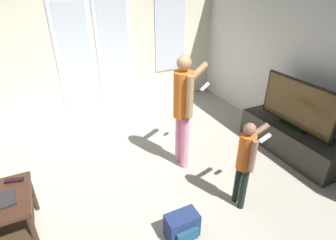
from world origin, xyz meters
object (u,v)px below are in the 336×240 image
flat_screen_tv (298,105)px  person_adult (184,104)px  tv_stand (289,140)px  person_child (246,158)px  backpack (182,226)px  tv_remote_black (14,180)px

flat_screen_tv → person_adult: person_adult is taller
tv_stand → person_child: 1.49m
backpack → tv_remote_black: (-1.41, 0.94, 0.39)m
person_adult → person_child: size_ratio=1.45×
person_adult → tv_remote_black: person_adult is taller
flat_screen_tv → person_child: size_ratio=1.09×
person_adult → person_child: bearing=-77.0°
tv_remote_black → flat_screen_tv: bearing=7.1°
tv_stand → person_adult: size_ratio=1.01×
person_adult → person_child: person_adult is taller
person_adult → backpack: size_ratio=4.70×
person_child → backpack: (-0.79, -0.09, -0.50)m
tv_stand → backpack: (-2.12, -0.61, -0.08)m
person_child → tv_remote_black: bearing=159.1°
person_child → tv_remote_black: 2.36m
flat_screen_tv → backpack: size_ratio=3.56×
person_adult → backpack: 1.43m
tv_stand → person_child: person_child is taller
flat_screen_tv → person_adult: 1.61m
tv_remote_black → person_child: bearing=-8.5°
backpack → tv_stand: bearing=16.0°
person_adult → backpack: person_adult is taller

